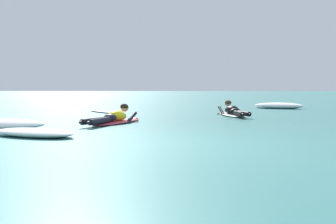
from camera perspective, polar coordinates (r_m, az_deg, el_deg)
The scene contains 6 objects.
ground_plane at distance 16.92m, azimuth -0.43°, elevation 0.30°, with size 120.00×120.00×0.00m, color #387A75.
surfer_near at distance 10.79m, azimuth -7.29°, elevation -0.86°, with size 1.44×2.57×0.53m.
surfer_far at distance 13.54m, azimuth 8.78°, elevation 0.03°, with size 0.83×2.44×0.54m.
drifting_surfboard at distance 15.47m, azimuth -8.66°, elevation 0.08°, with size 1.57×2.08×0.16m.
whitewater_front at distance 8.38m, azimuth -17.67°, elevation -2.69°, with size 1.89×1.35×0.17m.
whitewater_mid_right at distance 18.38m, azimuth 14.78°, elevation 0.82°, with size 2.18×1.57×0.26m.
Camera 1 is at (-0.20, -6.89, 0.97)m, focal length 45.02 mm.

